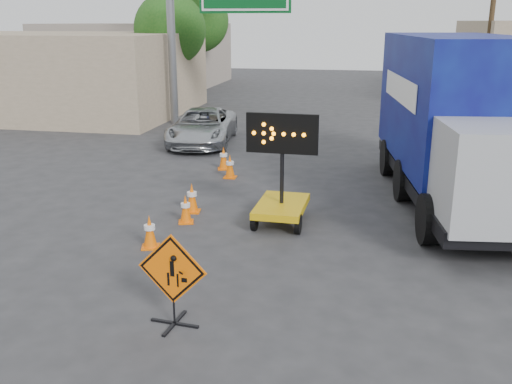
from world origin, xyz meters
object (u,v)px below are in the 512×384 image
(box_truck, at_px, (458,130))
(arrow_board, at_px, (282,199))
(construction_sign, at_px, (173,278))
(pickup_truck, at_px, (203,127))

(box_truck, bearing_deg, arrow_board, -156.30)
(construction_sign, xyz_separation_m, box_truck, (5.04, 7.52, 1.12))
(arrow_board, distance_m, box_truck, 5.02)
(arrow_board, height_order, pickup_truck, arrow_board)
(pickup_truck, xyz_separation_m, box_truck, (8.57, -5.84, 1.25))
(pickup_truck, bearing_deg, arrow_board, -69.07)
(construction_sign, relative_size, arrow_board, 0.58)
(construction_sign, bearing_deg, pickup_truck, 110.55)
(arrow_board, height_order, box_truck, box_truck)
(box_truck, bearing_deg, construction_sign, -131.33)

